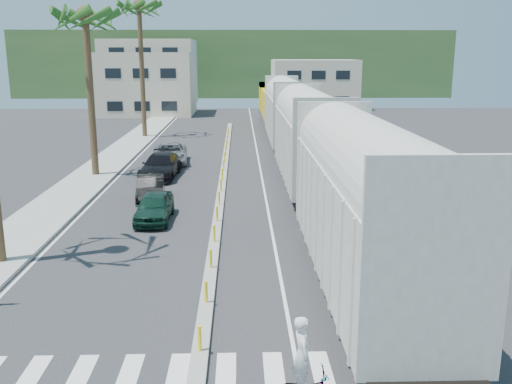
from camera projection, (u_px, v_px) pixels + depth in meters
ground at (202, 337)px, 15.97m from camera, size 140.00×140.00×0.00m
sidewalk at (103, 166)px, 40.00m from camera, size 3.00×90.00×0.15m
rails at (291, 158)px, 43.31m from camera, size 1.56×100.00×0.06m
median at (223, 181)px, 35.34m from camera, size 0.45×60.00×0.85m
crosswalk at (197, 376)px, 14.02m from camera, size 14.00×2.20×0.01m
lane_markings at (194, 167)px, 40.20m from camera, size 9.42×90.00×0.01m
freight_train at (298, 129)px, 37.95m from camera, size 3.00×60.94×5.85m
palm_trees at (91, 3)px, 35.26m from camera, size 3.50×37.20×13.75m
buildings at (189, 78)px, 84.39m from camera, size 38.00×27.00×10.00m
hillside at (234, 64)px, 111.73m from camera, size 80.00×20.00×12.00m
car_lead at (154, 207)px, 27.03m from camera, size 1.66×4.00×1.36m
car_second at (151, 188)px, 30.86m from camera, size 2.23×4.32×1.33m
car_third at (161, 166)px, 36.57m from camera, size 2.77×5.51×1.53m
car_rear at (170, 153)px, 41.45m from camera, size 3.34×5.60×1.43m
cyclist at (302, 383)px, 12.45m from camera, size 1.06×2.05×2.30m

